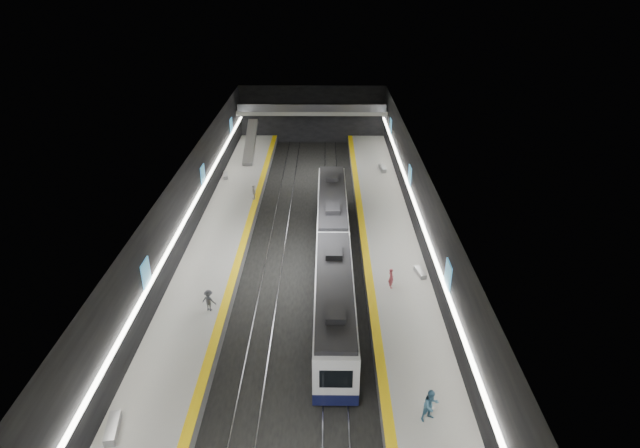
{
  "coord_description": "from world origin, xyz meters",
  "views": [
    {
      "loc": [
        1.87,
        -37.9,
        23.15
      ],
      "look_at": [
        1.4,
        4.49,
        2.2
      ],
      "focal_mm": 30.0,
      "sensor_mm": 36.0,
      "label": 1
    }
  ],
  "objects_px": {
    "bench_right_near": "(420,272)",
    "passenger_right_a": "(391,278)",
    "train": "(333,250)",
    "escalator": "(250,142)",
    "passenger_left_b": "(209,301)",
    "bench_left_near": "(113,428)",
    "passenger_left_a": "(254,192)",
    "bench_left_far": "(226,176)",
    "passenger_right_b": "(431,406)",
    "bench_right_far": "(382,168)"
  },
  "relations": [
    {
      "from": "passenger_right_b",
      "to": "passenger_left_a",
      "type": "xyz_separation_m",
      "value": [
        -13.01,
        29.38,
        -0.21
      ]
    },
    {
      "from": "bench_left_near",
      "to": "passenger_left_a",
      "type": "relative_size",
      "value": 1.34
    },
    {
      "from": "bench_left_far",
      "to": "passenger_left_a",
      "type": "height_order",
      "value": "passenger_left_a"
    },
    {
      "from": "bench_right_near",
      "to": "passenger_left_b",
      "type": "relative_size",
      "value": 1.0
    },
    {
      "from": "bench_right_far",
      "to": "passenger_left_a",
      "type": "distance_m",
      "value": 16.46
    },
    {
      "from": "passenger_right_a",
      "to": "passenger_right_b",
      "type": "relative_size",
      "value": 0.82
    },
    {
      "from": "passenger_left_a",
      "to": "passenger_left_b",
      "type": "bearing_deg",
      "value": -15.55
    },
    {
      "from": "escalator",
      "to": "train",
      "type": "bearing_deg",
      "value": -69.11
    },
    {
      "from": "escalator",
      "to": "bench_left_near",
      "type": "xyz_separation_m",
      "value": [
        -1.67,
        -43.8,
        -1.65
      ]
    },
    {
      "from": "bench_left_near",
      "to": "bench_right_near",
      "type": "relative_size",
      "value": 1.27
    },
    {
      "from": "escalator",
      "to": "bench_right_near",
      "type": "distance_m",
      "value": 32.7
    },
    {
      "from": "passenger_right_a",
      "to": "passenger_left_a",
      "type": "xyz_separation_m",
      "value": [
        -12.31,
        16.45,
        -0.03
      ]
    },
    {
      "from": "bench_right_far",
      "to": "bench_left_far",
      "type": "bearing_deg",
      "value": -177.89
    },
    {
      "from": "bench_right_near",
      "to": "bench_right_far",
      "type": "relative_size",
      "value": 0.8
    },
    {
      "from": "bench_left_near",
      "to": "passenger_left_b",
      "type": "height_order",
      "value": "passenger_left_b"
    },
    {
      "from": "escalator",
      "to": "passenger_right_a",
      "type": "bearing_deg",
      "value": -64.37
    },
    {
      "from": "escalator",
      "to": "bench_right_near",
      "type": "bearing_deg",
      "value": -59.0
    },
    {
      "from": "passenger_right_a",
      "to": "bench_right_near",
      "type": "bearing_deg",
      "value": -72.97
    },
    {
      "from": "bench_left_far",
      "to": "bench_right_far",
      "type": "bearing_deg",
      "value": -2.27
    },
    {
      "from": "train",
      "to": "escalator",
      "type": "distance_m",
      "value": 28.05
    },
    {
      "from": "bench_left_far",
      "to": "passenger_right_b",
      "type": "height_order",
      "value": "passenger_right_b"
    },
    {
      "from": "passenger_right_a",
      "to": "passenger_left_a",
      "type": "bearing_deg",
      "value": 17.68
    },
    {
      "from": "bench_right_near",
      "to": "passenger_left_b",
      "type": "bearing_deg",
      "value": -174.88
    },
    {
      "from": "bench_left_near",
      "to": "passenger_right_b",
      "type": "height_order",
      "value": "passenger_right_b"
    },
    {
      "from": "bench_right_near",
      "to": "bench_right_far",
      "type": "xyz_separation_m",
      "value": [
        -0.77,
        23.19,
        0.05
      ]
    },
    {
      "from": "passenger_left_a",
      "to": "passenger_left_b",
      "type": "xyz_separation_m",
      "value": [
        -0.75,
        -19.55,
        0.05
      ]
    },
    {
      "from": "bench_right_far",
      "to": "passenger_right_b",
      "type": "relative_size",
      "value": 1.04
    },
    {
      "from": "escalator",
      "to": "passenger_left_b",
      "type": "xyz_separation_m",
      "value": [
        1.25,
        -32.92,
        -1.08
      ]
    },
    {
      "from": "train",
      "to": "bench_left_near",
      "type": "bearing_deg",
      "value": -123.55
    },
    {
      "from": "passenger_left_b",
      "to": "bench_right_near",
      "type": "bearing_deg",
      "value": -145.36
    },
    {
      "from": "passenger_right_a",
      "to": "bench_right_far",
      "type": "bearing_deg",
      "value": -23.07
    },
    {
      "from": "passenger_right_b",
      "to": "passenger_left_a",
      "type": "bearing_deg",
      "value": 88.63
    },
    {
      "from": "passenger_left_a",
      "to": "bench_left_near",
      "type": "bearing_deg",
      "value": -20.24
    },
    {
      "from": "passenger_left_a",
      "to": "bench_right_far",
      "type": "bearing_deg",
      "value": 108.03
    },
    {
      "from": "passenger_left_a",
      "to": "bench_right_near",
      "type": "bearing_deg",
      "value": 32.02
    },
    {
      "from": "bench_right_near",
      "to": "escalator",
      "type": "bearing_deg",
      "value": 108.54
    },
    {
      "from": "escalator",
      "to": "bench_right_near",
      "type": "xyz_separation_m",
      "value": [
        16.82,
        -27.99,
        -1.7
      ]
    },
    {
      "from": "train",
      "to": "bench_right_near",
      "type": "relative_size",
      "value": 18.48
    },
    {
      "from": "passenger_right_b",
      "to": "passenger_right_a",
      "type": "bearing_deg",
      "value": 67.86
    },
    {
      "from": "passenger_right_a",
      "to": "bench_left_near",
      "type": "bearing_deg",
      "value": 112.07
    },
    {
      "from": "train",
      "to": "passenger_left_a",
      "type": "distance_m",
      "value": 15.13
    },
    {
      "from": "passenger_left_a",
      "to": "passenger_left_b",
      "type": "distance_m",
      "value": 19.57
    },
    {
      "from": "bench_left_far",
      "to": "passenger_right_b",
      "type": "relative_size",
      "value": 0.89
    },
    {
      "from": "train",
      "to": "escalator",
      "type": "relative_size",
      "value": 3.76
    },
    {
      "from": "bench_right_far",
      "to": "passenger_left_b",
      "type": "distance_m",
      "value": 31.78
    },
    {
      "from": "escalator",
      "to": "bench_right_near",
      "type": "relative_size",
      "value": 4.92
    },
    {
      "from": "bench_right_near",
      "to": "passenger_left_b",
      "type": "distance_m",
      "value": 16.34
    },
    {
      "from": "train",
      "to": "bench_right_near",
      "type": "height_order",
      "value": "train"
    },
    {
      "from": "escalator",
      "to": "passenger_right_a",
      "type": "distance_m",
      "value": 33.09
    },
    {
      "from": "bench_right_near",
      "to": "passenger_right_a",
      "type": "bearing_deg",
      "value": -156.32
    }
  ]
}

